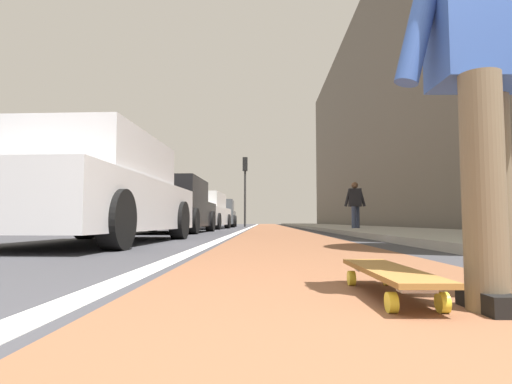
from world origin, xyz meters
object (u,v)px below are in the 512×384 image
skateboard (389,274)px  parked_car_far (202,212)px  parked_car_near (97,192)px  parked_car_end (218,214)px  skater_person (486,55)px  pedestrian_distant (355,203)px  parked_car_mid (170,207)px  traffic_light (245,178)px

skateboard → parked_car_far: (15.38, 3.04, 0.61)m
skateboard → parked_car_near: size_ratio=0.18×
parked_car_near → parked_car_end: 17.23m
parked_car_near → parked_car_far: parked_car_near is taller
skater_person → pedestrian_distant: (11.37, -1.94, -0.07)m
parked_car_mid → traffic_light: bearing=-6.4°
skater_person → parked_car_near: size_ratio=0.36×
skater_person → parked_car_mid: bearing=19.2°
parked_car_mid → parked_car_end: size_ratio=0.97×
parked_car_mid → pedestrian_distant: 5.58m
skater_person → traffic_light: traffic_light is taller
skateboard → parked_car_far: size_ratio=0.19×
skateboard → skater_person: skater_person is taller
parked_car_near → parked_car_end: size_ratio=1.00×
parked_car_mid → traffic_light: traffic_light is taller
traffic_light → pedestrian_distant: (-11.42, -3.92, -1.95)m
parked_car_far → pedestrian_distant: size_ratio=2.98×
skateboard → parked_car_end: (21.31, 3.08, 0.62)m
parked_car_mid → parked_car_near: bearing=-177.7°
parked_car_far → traffic_light: bearing=-11.0°
traffic_light → pedestrian_distant: bearing=-161.0°
parked_car_far → parked_car_end: 5.93m
parked_car_near → parked_car_end: (17.23, 0.23, -0.00)m
skateboard → parked_car_mid: (9.69, 3.08, 0.61)m
pedestrian_distant → parked_car_far: bearing=52.0°
skater_person → parked_car_near: skater_person is taller
skateboard → parked_car_end: size_ratio=0.18×
pedestrian_distant → parked_car_near: bearing=144.3°
skateboard → skater_person: size_ratio=0.51×
parked_car_far → parked_car_end: parked_car_end is taller
traffic_light → pedestrian_distant: traffic_light is taller
parked_car_far → skateboard: bearing=-168.8°
parked_car_end → pedestrian_distant: bearing=-152.0°
skater_person → parked_car_end: size_ratio=0.36×
skateboard → traffic_light: bearing=4.1°
traffic_light → skater_person: bearing=-175.0°
parked_car_far → parked_car_end: size_ratio=0.99×
parked_car_mid → pedestrian_distant: (1.53, -5.37, 0.17)m
skateboard → traffic_light: (22.63, 1.63, 2.72)m
parked_car_far → pedestrian_distant: (-4.16, -5.33, 0.17)m
parked_car_near → parked_car_end: bearing=0.8°
parked_car_near → parked_car_far: (11.30, 0.19, -0.01)m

